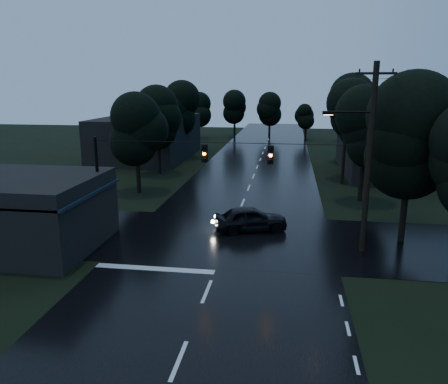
# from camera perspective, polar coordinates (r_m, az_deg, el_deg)

# --- Properties ---
(ground) EXTENTS (160.00, 160.00, 0.00)m
(ground) POSITION_cam_1_polar(r_m,az_deg,el_deg) (15.50, -5.92, -21.11)
(ground) COLOR black
(ground) RESTS_ON ground
(main_road) EXTENTS (12.00, 120.00, 0.02)m
(main_road) POSITION_cam_1_polar(r_m,az_deg,el_deg) (43.31, 3.87, 2.04)
(main_road) COLOR black
(main_road) RESTS_ON ground
(cross_street) EXTENTS (60.00, 9.00, 0.02)m
(cross_street) POSITION_cam_1_polar(r_m,az_deg,el_deg) (26.05, 0.61, -6.02)
(cross_street) COLOR black
(cross_street) RESTS_ON ground
(building_far_right) EXTENTS (10.00, 14.00, 4.40)m
(building_far_right) POSITION_cam_1_polar(r_m,az_deg,el_deg) (47.95, 21.31, 4.94)
(building_far_right) COLOR black
(building_far_right) RESTS_ON ground
(building_far_left) EXTENTS (10.00, 16.00, 5.00)m
(building_far_left) POSITION_cam_1_polar(r_m,az_deg,el_deg) (55.43, -9.90, 7.09)
(building_far_left) COLOR black
(building_far_left) RESTS_ON ground
(utility_pole_main) EXTENTS (3.50, 0.30, 10.00)m
(utility_pole_main) POSITION_cam_1_polar(r_m,az_deg,el_deg) (23.89, 18.24, 4.50)
(utility_pole_main) COLOR black
(utility_pole_main) RESTS_ON ground
(utility_pole_far) EXTENTS (2.00, 0.30, 7.50)m
(utility_pole_far) POSITION_cam_1_polar(r_m,az_deg,el_deg) (40.88, 15.47, 6.38)
(utility_pole_far) COLOR black
(utility_pole_far) RESTS_ON ground
(anchor_pole_left) EXTENTS (0.18, 0.18, 6.00)m
(anchor_pole_left) POSITION_cam_1_polar(r_m,az_deg,el_deg) (26.32, -16.08, 0.45)
(anchor_pole_left) COLOR black
(anchor_pole_left) RESTS_ON ground
(span_signals) EXTENTS (15.00, 0.37, 1.12)m
(span_signals) POSITION_cam_1_polar(r_m,az_deg,el_deg) (23.70, 1.64, 5.08)
(span_signals) COLOR black
(span_signals) RESTS_ON ground
(tree_corner_near) EXTENTS (4.48, 4.48, 9.44)m
(tree_corner_near) POSITION_cam_1_polar(r_m,az_deg,el_deg) (26.29, 23.25, 6.49)
(tree_corner_near) COLOR black
(tree_corner_near) RESTS_ON ground
(tree_left_a) EXTENTS (3.92, 3.92, 8.26)m
(tree_left_a) POSITION_cam_1_polar(r_m,az_deg,el_deg) (36.60, -11.39, 7.93)
(tree_left_a) COLOR black
(tree_left_a) RESTS_ON ground
(tree_left_b) EXTENTS (4.20, 4.20, 8.85)m
(tree_left_b) POSITION_cam_1_polar(r_m,az_deg,el_deg) (44.32, -8.65, 9.53)
(tree_left_b) COLOR black
(tree_left_b) RESTS_ON ground
(tree_left_c) EXTENTS (4.48, 4.48, 9.44)m
(tree_left_c) POSITION_cam_1_polar(r_m,az_deg,el_deg) (54.06, -6.16, 10.76)
(tree_left_c) COLOR black
(tree_left_c) RESTS_ON ground
(tree_right_a) EXTENTS (4.20, 4.20, 8.85)m
(tree_right_a) POSITION_cam_1_polar(r_m,az_deg,el_deg) (34.88, 17.95, 7.87)
(tree_right_a) COLOR black
(tree_right_a) RESTS_ON ground
(tree_right_b) EXTENTS (4.48, 4.48, 9.44)m
(tree_right_b) POSITION_cam_1_polar(r_m,az_deg,el_deg) (42.82, 17.09, 9.44)
(tree_right_b) COLOR black
(tree_right_b) RESTS_ON ground
(tree_right_c) EXTENTS (4.76, 4.76, 10.03)m
(tree_right_c) POSITION_cam_1_polar(r_m,az_deg,el_deg) (52.77, 16.21, 10.63)
(tree_right_c) COLOR black
(tree_right_c) RESTS_ON ground
(car) EXTENTS (4.83, 3.06, 1.53)m
(car) POSITION_cam_1_polar(r_m,az_deg,el_deg) (27.15, 3.50, -3.50)
(car) COLOR black
(car) RESTS_ON ground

